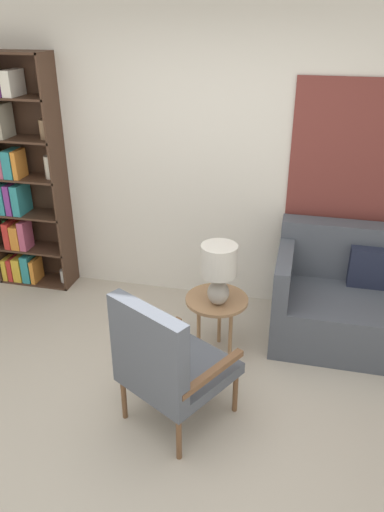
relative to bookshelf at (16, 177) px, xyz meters
The scene contains 6 objects.
ground_plane 2.85m from the bookshelf, 44.49° to the right, with size 14.00×14.00×0.00m, color #B2A899.
wall_back 1.97m from the bookshelf, ahead, with size 6.40×0.08×2.70m.
bookshelf is the anchor object (origin of this frame).
armchair 2.55m from the bookshelf, 40.39° to the right, with size 0.83×0.84×0.98m.
side_table 2.29m from the bookshelf, 20.22° to the right, with size 0.49×0.49×0.51m.
table_lamp 2.26m from the bookshelf, 21.76° to the right, with size 0.27×0.27×0.48m.
Camera 1 is at (0.76, -2.16, 2.50)m, focal length 35.00 mm.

